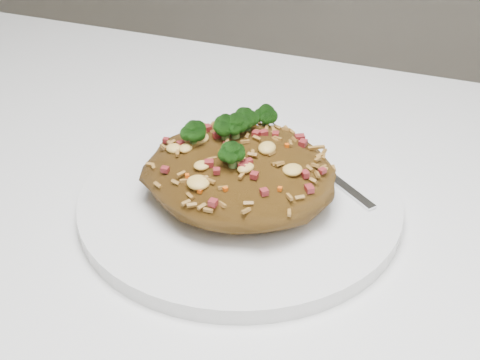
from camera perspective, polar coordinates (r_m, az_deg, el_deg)
name	(u,v)px	position (r m, az deg, el deg)	size (l,w,h in m)	color
plate	(240,201)	(0.57, 0.00, -1.83)	(0.27, 0.27, 0.01)	white
fried_rice	(240,164)	(0.55, -0.02, 1.36)	(0.16, 0.15, 0.07)	brown
fork	(319,167)	(0.60, 6.74, 1.12)	(0.14, 0.11, 0.00)	silver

